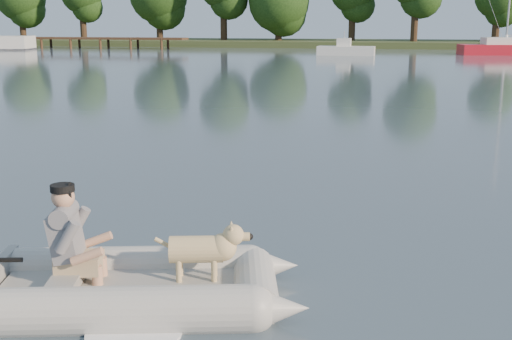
% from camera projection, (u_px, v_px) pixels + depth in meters
% --- Properties ---
extents(water, '(160.00, 160.00, 0.00)m').
position_uv_depth(water, '(228.00, 297.00, 6.11)').
color(water, slate).
rests_on(water, ground).
extents(shore_bank, '(160.00, 12.00, 0.70)m').
position_uv_depth(shore_bank, '(375.00, 44.00, 65.21)').
color(shore_bank, '#47512D').
rests_on(shore_bank, water).
extents(dock, '(18.00, 2.00, 1.04)m').
position_uv_depth(dock, '(94.00, 43.00, 60.68)').
color(dock, '#4C331E').
rests_on(dock, water).
extents(dinghy, '(4.85, 4.03, 1.22)m').
position_uv_depth(dinghy, '(135.00, 250.00, 5.89)').
color(dinghy, '#ACACA7').
rests_on(dinghy, water).
extents(man, '(0.74, 0.68, 0.94)m').
position_uv_depth(man, '(68.00, 232.00, 5.87)').
color(man, slate).
rests_on(man, dinghy).
extents(dog, '(0.86, 0.47, 0.54)m').
position_uv_depth(dog, '(197.00, 254.00, 5.97)').
color(dog, tan).
rests_on(dog, dinghy).
extents(motorboat, '(4.52, 1.89, 1.88)m').
position_uv_depth(motorboat, '(346.00, 44.00, 48.54)').
color(motorboat, white).
rests_on(motorboat, water).
extents(sailboat, '(8.13, 3.53, 10.82)m').
position_uv_depth(sailboat, '(511.00, 49.00, 49.49)').
color(sailboat, '#B51422').
rests_on(sailboat, water).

